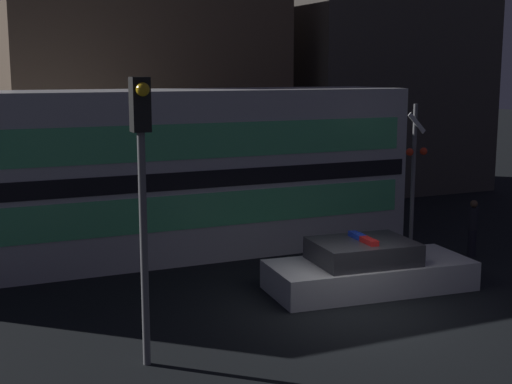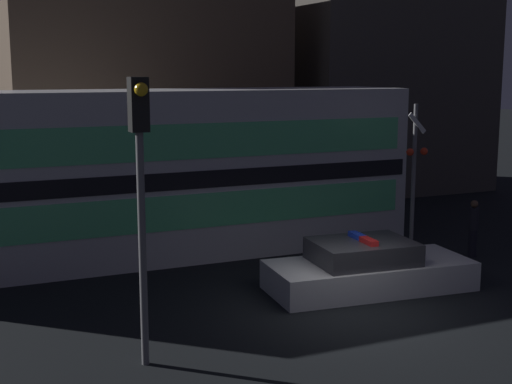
{
  "view_description": "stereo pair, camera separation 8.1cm",
  "coord_description": "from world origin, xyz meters",
  "px_view_note": "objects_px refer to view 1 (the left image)",
  "views": [
    {
      "loc": [
        -7.83,
        -12.27,
        5.09
      ],
      "look_at": [
        -0.61,
        3.84,
        2.05
      ],
      "focal_mm": 50.0,
      "sensor_mm": 36.0,
      "label": 1
    },
    {
      "loc": [
        -7.76,
        -12.3,
        5.09
      ],
      "look_at": [
        -0.61,
        3.84,
        2.05
      ],
      "focal_mm": 50.0,
      "sensor_mm": 36.0,
      "label": 2
    }
  ],
  "objects_px": {
    "pedestrian": "(473,228)",
    "crossing_signal_near": "(414,173)",
    "police_car": "(368,269)",
    "traffic_light_corner": "(142,168)",
    "train": "(159,174)"
  },
  "relations": [
    {
      "from": "police_car",
      "to": "crossing_signal_near",
      "type": "distance_m",
      "value": 3.75
    },
    {
      "from": "train",
      "to": "crossing_signal_near",
      "type": "relative_size",
      "value": 3.4
    },
    {
      "from": "traffic_light_corner",
      "to": "crossing_signal_near",
      "type": "bearing_deg",
      "value": 25.17
    },
    {
      "from": "train",
      "to": "traffic_light_corner",
      "type": "distance_m",
      "value": 7.56
    },
    {
      "from": "pedestrian",
      "to": "train",
      "type": "bearing_deg",
      "value": 155.24
    },
    {
      "from": "pedestrian",
      "to": "traffic_light_corner",
      "type": "distance_m",
      "value": 11.07
    },
    {
      "from": "train",
      "to": "traffic_light_corner",
      "type": "relative_size",
      "value": 2.87
    },
    {
      "from": "pedestrian",
      "to": "crossing_signal_near",
      "type": "xyz_separation_m",
      "value": [
        -1.64,
        0.53,
        1.55
      ]
    },
    {
      "from": "police_car",
      "to": "traffic_light_corner",
      "type": "distance_m",
      "value": 6.94
    },
    {
      "from": "police_car",
      "to": "crossing_signal_near",
      "type": "xyz_separation_m",
      "value": [
        2.63,
        1.9,
        1.88
      ]
    },
    {
      "from": "traffic_light_corner",
      "to": "police_car",
      "type": "bearing_deg",
      "value": 19.68
    },
    {
      "from": "police_car",
      "to": "traffic_light_corner",
      "type": "xyz_separation_m",
      "value": [
        -5.9,
        -2.11,
        2.98
      ]
    },
    {
      "from": "police_car",
      "to": "traffic_light_corner",
      "type": "bearing_deg",
      "value": -155.32
    },
    {
      "from": "train",
      "to": "crossing_signal_near",
      "type": "xyz_separation_m",
      "value": [
        6.18,
        -3.08,
        0.08
      ]
    },
    {
      "from": "crossing_signal_near",
      "to": "pedestrian",
      "type": "bearing_deg",
      "value": -17.81
    }
  ]
}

